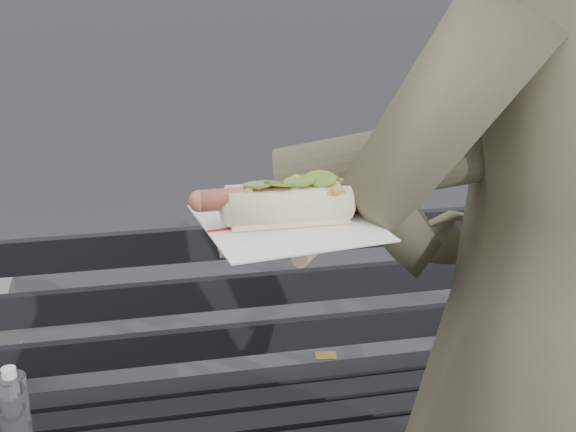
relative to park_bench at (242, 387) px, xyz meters
name	(u,v)px	position (x,y,z in m)	size (l,w,h in m)	color
park_bench	(242,387)	(0.00, 0.00, 0.00)	(1.50, 0.44, 0.88)	black
person	(541,354)	(0.34, -0.66, 0.42)	(0.69, 0.45, 1.88)	#4E4A34
held_hotdog	(428,165)	(0.14, -0.68, 0.72)	(0.62, 0.30, 0.20)	#4E4A34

